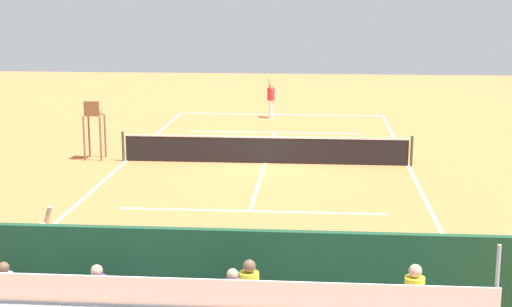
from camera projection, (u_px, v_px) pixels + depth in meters
ground_plane at (265, 163)px, 27.11m from camera, size 60.00×60.00×0.00m
court_line_markings at (265, 163)px, 27.14m from camera, size 10.10×22.20×0.01m
tennis_net at (265, 149)px, 27.00m from camera, size 10.30×0.10×1.07m
backdrop_wall at (209, 284)px, 13.25m from camera, size 18.00×0.16×2.00m
umpire_chair at (94, 123)px, 27.52m from camera, size 0.67×0.67×2.14m
courtside_bench at (356, 297)px, 13.85m from camera, size 1.80×0.40×0.93m
tennis_player at (271, 97)px, 36.67m from camera, size 0.39×0.54×1.93m
tennis_racket at (257, 118)px, 36.66m from camera, size 0.33×0.57×0.03m
tennis_ball_near at (236, 128)px, 33.85m from camera, size 0.07×0.07×0.07m
line_judge at (44, 255)px, 14.67m from camera, size 0.38×0.54×1.93m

